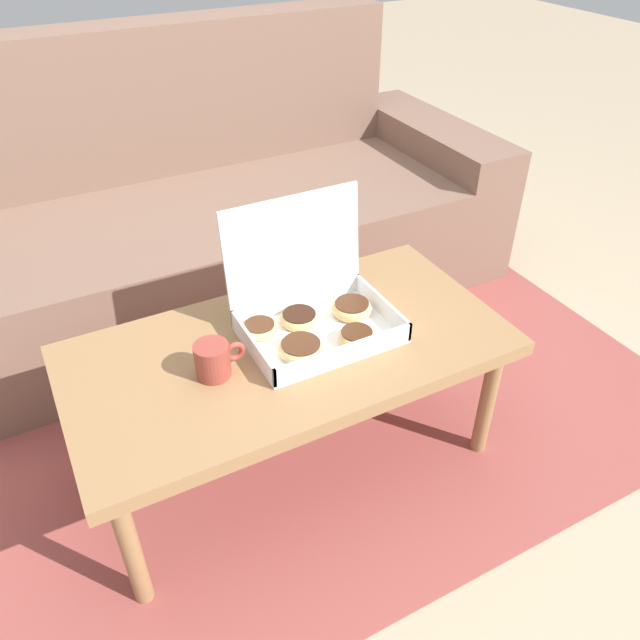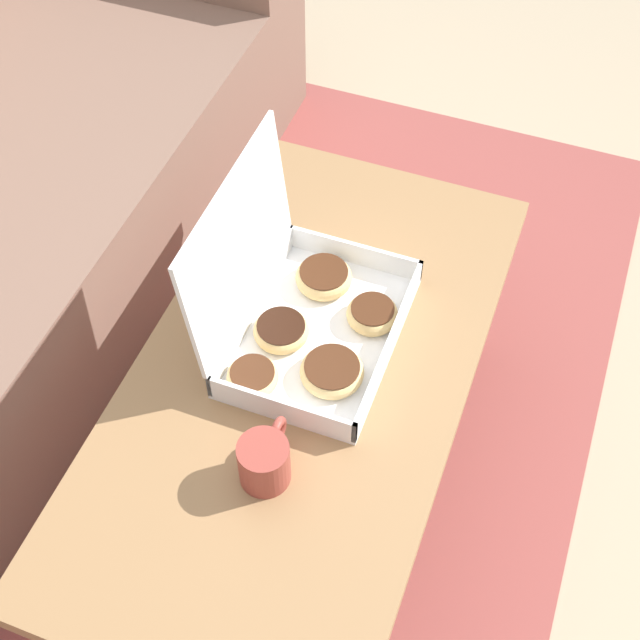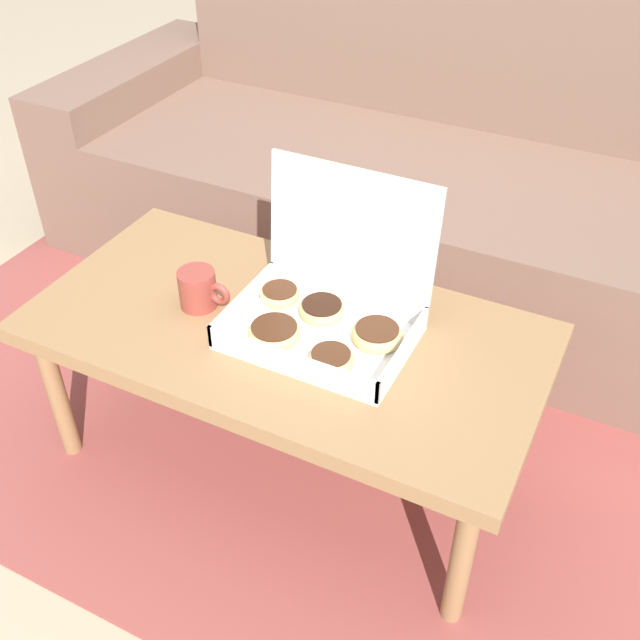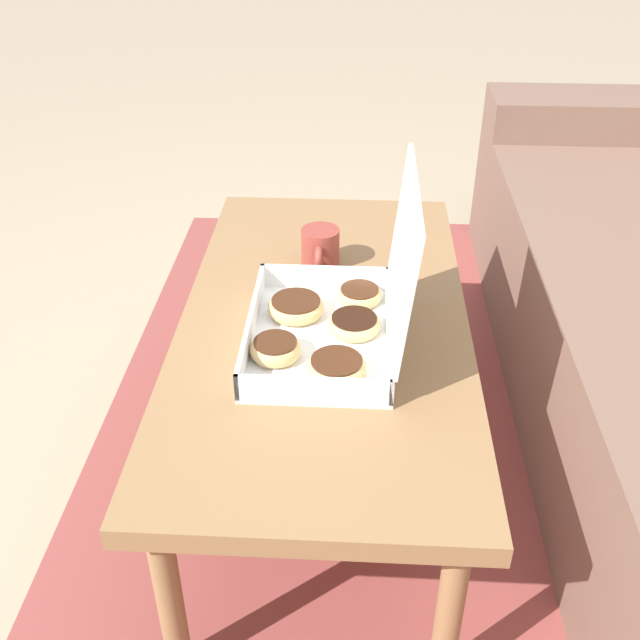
{
  "view_description": "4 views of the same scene",
  "coord_description": "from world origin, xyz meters",
  "views": [
    {
      "loc": [
        -0.51,
        -1.25,
        1.42
      ],
      "look_at": [
        0.09,
        -0.12,
        0.48
      ],
      "focal_mm": 35.0,
      "sensor_mm": 36.0,
      "label": 1
    },
    {
      "loc": [
        -0.82,
        -0.46,
        1.72
      ],
      "look_at": [
        0.09,
        -0.12,
        0.48
      ],
      "focal_mm": 50.0,
      "sensor_mm": 36.0,
      "label": 2
    },
    {
      "loc": [
        0.63,
        -1.21,
        1.44
      ],
      "look_at": [
        0.09,
        -0.12,
        0.48
      ],
      "focal_mm": 42.0,
      "sensor_mm": 36.0,
      "label": 3
    },
    {
      "loc": [
        1.25,
        -0.05,
        1.25
      ],
      "look_at": [
        0.09,
        -0.12,
        0.48
      ],
      "focal_mm": 42.0,
      "sensor_mm": 36.0,
      "label": 4
    }
  ],
  "objects": [
    {
      "name": "area_rug",
      "position": [
        0.0,
        0.3,
        0.01
      ],
      "size": [
        2.57,
        1.94,
        0.01
      ],
      "primitive_type": "cube",
      "color": "#994742",
      "rests_on": "ground_plane"
    },
    {
      "name": "pastry_box",
      "position": [
        0.08,
        -0.09,
        0.48
      ],
      "size": [
        0.38,
        0.3,
        0.33
      ],
      "color": "white",
      "rests_on": "coffee_table"
    },
    {
      "name": "couch",
      "position": [
        0.0,
        0.86,
        0.31
      ],
      "size": [
        2.45,
        0.89,
        0.97
      ],
      "color": "#7A5B4C",
      "rests_on": "ground_plane"
    },
    {
      "name": "coffee_table",
      "position": [
        0.0,
        -0.12,
        0.38
      ],
      "size": [
        1.12,
        0.57,
        0.43
      ],
      "color": "#997047",
      "rests_on": "ground_plane"
    },
    {
      "name": "ground_plane",
      "position": [
        0.0,
        0.0,
        0.0
      ],
      "size": [
        12.0,
        12.0,
        0.0
      ],
      "primitive_type": "plane",
      "color": "tan"
    },
    {
      "name": "coffee_mug",
      "position": [
        -0.2,
        -0.14,
        0.47
      ],
      "size": [
        0.13,
        0.08,
        0.09
      ],
      "color": "#993D33",
      "rests_on": "coffee_table"
    }
  ]
}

